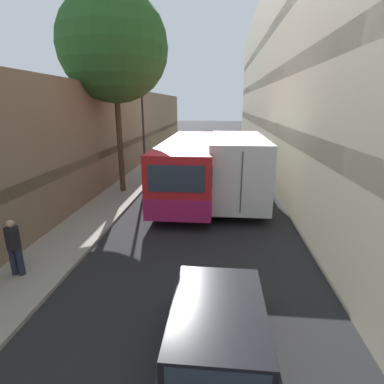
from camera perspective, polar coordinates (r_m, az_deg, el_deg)
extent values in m
plane|color=#232326|center=(14.13, 1.51, -2.53)|extent=(150.00, 150.00, 0.00)
cube|color=#9E998E|center=(14.99, -14.97, -1.75)|extent=(2.02, 60.00, 0.11)
cube|color=#847056|center=(15.33, -23.59, 8.36)|extent=(2.40, 60.00, 5.60)
cube|color=black|center=(15.31, -20.71, 2.25)|extent=(1.08, 60.00, 2.24)
cube|color=#B7AD93|center=(14.11, 24.55, 22.90)|extent=(2.40, 60.00, 13.03)
cube|color=#333D47|center=(13.86, 20.34, 9.91)|extent=(1.08, 60.00, 0.70)
cube|color=#333D47|center=(13.88, 21.59, 21.71)|extent=(1.08, 60.00, 0.70)
cube|color=black|center=(5.73, 4.77, -28.51)|extent=(1.74, 4.33, 0.60)
cube|color=black|center=(5.41, 4.95, -23.24)|extent=(1.53, 2.38, 0.58)
cube|color=#2D3847|center=(4.54, 4.77, -32.71)|extent=(1.36, 0.03, 0.44)
cylinder|color=black|center=(6.90, -2.32, -21.95)|extent=(0.16, 0.60, 0.60)
cylinder|color=black|center=(6.91, 12.07, -22.29)|extent=(0.16, 0.60, 0.60)
cube|color=red|center=(15.48, -0.35, 5.42)|extent=(2.48, 10.00, 2.42)
cube|color=#B21E5B|center=(15.65, -0.34, 2.59)|extent=(2.50, 10.02, 0.85)
cube|color=#2D3847|center=(15.42, -0.35, 6.74)|extent=(2.52, 9.20, 0.77)
cube|color=#2D3847|center=(10.53, -3.04, 2.52)|extent=(2.03, 0.04, 0.97)
cylinder|color=black|center=(18.85, -2.72, 3.87)|extent=(0.24, 1.00, 1.00)
cylinder|color=black|center=(18.68, 3.94, 3.73)|extent=(0.24, 1.00, 1.00)
cylinder|color=black|center=(12.96, -6.50, -2.07)|extent=(0.24, 1.00, 1.00)
cylinder|color=black|center=(12.70, 3.19, -2.37)|extent=(0.24, 1.00, 1.00)
cube|color=silver|center=(18.56, 7.85, 6.50)|extent=(2.32, 2.42, 2.07)
cube|color=silver|center=(14.24, 8.58, 4.86)|extent=(2.42, 6.23, 2.74)
cube|color=#4C4C4C|center=(11.21, 9.39, 1.69)|extent=(0.05, 0.02, 2.33)
cylinder|color=black|center=(18.73, 4.40, 3.69)|extent=(0.22, 0.96, 0.96)
cylinder|color=black|center=(18.82, 11.06, 3.50)|extent=(0.22, 0.96, 0.96)
cylinder|color=black|center=(12.90, 3.89, -2.19)|extent=(0.22, 0.96, 0.96)
cylinder|color=black|center=(13.04, 13.51, -2.41)|extent=(0.22, 0.96, 0.96)
cube|color=#BCBCC1|center=(24.87, -1.50, 8.38)|extent=(1.86, 4.35, 1.73)
cube|color=#2D3847|center=(26.65, -1.03, 9.57)|extent=(1.49, 0.04, 0.60)
cylinder|color=black|center=(26.34, -2.98, 7.05)|extent=(0.16, 0.64, 0.64)
cylinder|color=black|center=(26.15, 0.68, 7.00)|extent=(0.16, 0.64, 0.64)
cylinder|color=black|center=(23.88, -3.85, 6.07)|extent=(0.16, 0.64, 0.64)
cylinder|color=black|center=(23.67, 0.18, 6.01)|extent=(0.16, 0.64, 0.64)
cylinder|color=#23283D|center=(9.61, -30.87, -11.26)|extent=(0.18, 0.18, 0.77)
cylinder|color=#23283D|center=(9.50, -29.91, -11.42)|extent=(0.18, 0.18, 0.77)
cylinder|color=black|center=(9.28, -31.00, -7.56)|extent=(0.35, 0.35, 0.61)
sphere|color=tan|center=(9.14, -31.37, -5.21)|extent=(0.21, 0.21, 0.21)
cylinder|color=#38383D|center=(17.61, -9.28, 12.53)|extent=(0.12, 0.12, 6.69)
cube|color=#38383D|center=(17.73, -9.84, 23.77)|extent=(0.36, 0.80, 0.24)
cylinder|color=#4C3823|center=(16.02, -13.57, 9.37)|extent=(0.28, 0.28, 5.27)
sphere|color=#285623|center=(16.13, -14.73, 25.23)|extent=(5.18, 5.18, 5.18)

